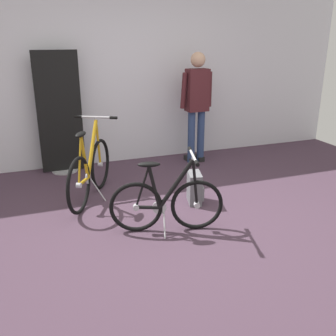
# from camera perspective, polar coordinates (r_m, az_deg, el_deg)

# --- Properties ---
(ground_plane) EXTENTS (7.33, 7.33, 0.00)m
(ground_plane) POSITION_cam_1_polar(r_m,az_deg,el_deg) (3.94, 2.65, -8.81)
(ground_plane) COLOR #473342
(back_wall) EXTENTS (7.33, 0.10, 2.63)m
(back_wall) POSITION_cam_1_polar(r_m,az_deg,el_deg) (5.82, -6.66, 13.86)
(back_wall) COLOR silver
(back_wall) RESTS_ON ground_plane
(floor_banner_stand) EXTENTS (0.60, 0.36, 1.68)m
(floor_banner_stand) POSITION_cam_1_polar(r_m,az_deg,el_deg) (5.48, -15.88, 6.97)
(floor_banner_stand) COLOR #B7B7BC
(floor_banner_stand) RESTS_ON ground_plane
(folding_bike_foreground) EXTENTS (1.10, 0.52, 0.80)m
(folding_bike_foreground) POSITION_cam_1_polar(r_m,az_deg,el_deg) (3.74, -0.23, -5.13)
(folding_bike_foreground) COLOR black
(folding_bike_foreground) RESTS_ON ground_plane
(display_bike_left) EXTENTS (0.74, 1.22, 0.95)m
(display_bike_left) POSITION_cam_1_polar(r_m,az_deg,el_deg) (4.53, -11.62, -0.38)
(display_bike_left) COLOR black
(display_bike_left) RESTS_ON ground_plane
(visitor_near_wall) EXTENTS (0.54, 0.28, 1.64)m
(visitor_near_wall) POSITION_cam_1_polar(r_m,az_deg,el_deg) (5.71, 4.35, 9.97)
(visitor_near_wall) COLOR navy
(visitor_near_wall) RESTS_ON ground_plane
(backpack_on_floor) EXTENTS (0.23, 0.31, 0.36)m
(backpack_on_floor) POSITION_cam_1_polar(r_m,az_deg,el_deg) (4.43, 4.05, -3.01)
(backpack_on_floor) COLOR slate
(backpack_on_floor) RESTS_ON ground_plane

